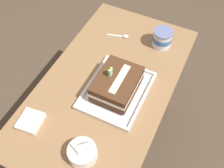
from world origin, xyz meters
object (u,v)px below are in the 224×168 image
at_px(napkin_pile, 31,121).
at_px(bowl_stack, 82,153).
at_px(birthday_cake, 117,84).
at_px(serving_spoon_near_tray, 123,36).
at_px(ice_cream_tub, 162,38).
at_px(foil_tray, 117,91).

bearing_deg(napkin_pile, bowl_stack, -96.71).
distance_m(birthday_cake, serving_spoon_near_tray, 0.39).
bearing_deg(bowl_stack, napkin_pile, 83.29).
bearing_deg(serving_spoon_near_tray, napkin_pile, 167.89).
height_order(birthday_cake, ice_cream_tub, birthday_cake).
relative_size(birthday_cake, napkin_pile, 1.95).
xyz_separation_m(ice_cream_tub, napkin_pile, (-0.71, 0.36, -0.04)).
xyz_separation_m(birthday_cake, bowl_stack, (-0.35, -0.01, -0.04)).
relative_size(bowl_stack, ice_cream_tub, 1.16).
relative_size(foil_tray, birthday_cake, 1.52).
xyz_separation_m(foil_tray, ice_cream_tub, (0.39, -0.08, 0.04)).
bearing_deg(napkin_pile, ice_cream_tub, -26.71).
bearing_deg(serving_spoon_near_tray, ice_cream_tub, -80.97).
distance_m(foil_tray, ice_cream_tub, 0.40).
bearing_deg(foil_tray, napkin_pile, 139.22).
height_order(bowl_stack, napkin_pile, bowl_stack).
bearing_deg(ice_cream_tub, foil_tray, 167.88).
xyz_separation_m(foil_tray, bowl_stack, (-0.35, -0.01, 0.02)).
xyz_separation_m(birthday_cake, serving_spoon_near_tray, (0.36, 0.13, -0.06)).
xyz_separation_m(ice_cream_tub, serving_spoon_near_tray, (-0.03, 0.21, -0.04)).
relative_size(foil_tray, napkin_pile, 2.97).
relative_size(birthday_cake, bowl_stack, 1.89).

